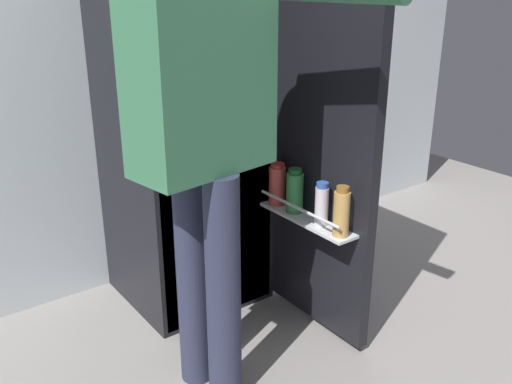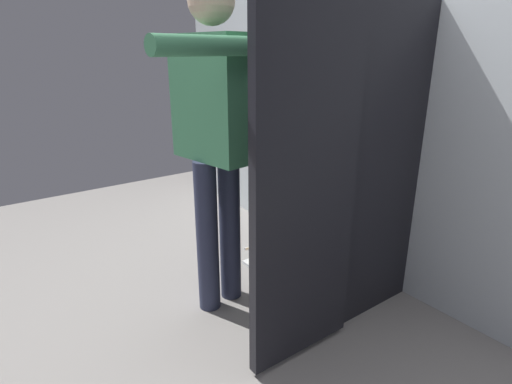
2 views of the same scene
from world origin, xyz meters
name	(u,v)px [view 2 (image 2 of 2)]	position (x,y,z in m)	size (l,w,h in m)	color
ground_plane	(265,317)	(0.00, 0.00, 0.00)	(5.63, 5.63, 0.00)	gray
kitchen_wall	(390,71)	(0.00, 0.88, 1.28)	(4.40, 0.10, 2.57)	silver
refrigerator	(340,161)	(0.02, 0.49, 0.82)	(0.63, 1.15, 1.63)	black
person	(216,123)	(-0.27, -0.11, 1.05)	(0.64, 0.73, 1.72)	#2D334C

